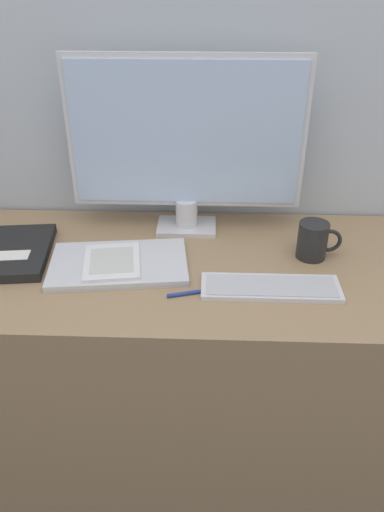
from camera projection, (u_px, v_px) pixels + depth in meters
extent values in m
cube|color=#B2BCC6|center=(198.00, 30.00, 1.24)|extent=(3.60, 0.05, 2.40)
cube|color=#997A56|center=(193.00, 370.00, 1.41)|extent=(1.60, 0.57, 0.71)
cube|color=silver|center=(187.00, 226.00, 1.38)|extent=(0.16, 0.11, 0.01)
cylinder|color=silver|center=(186.00, 213.00, 1.36)|extent=(0.06, 0.06, 0.07)
cube|color=silver|center=(186.00, 134.00, 1.25)|extent=(0.60, 0.01, 0.39)
cube|color=#ADC6E5|center=(186.00, 135.00, 1.24)|extent=(0.58, 0.01, 0.36)
cube|color=silver|center=(271.00, 288.00, 1.13)|extent=(0.31, 0.10, 0.01)
cube|color=#B7B7BC|center=(271.00, 286.00, 1.12)|extent=(0.29, 0.08, 0.00)
cube|color=#BCBCC1|center=(119.00, 265.00, 1.21)|extent=(0.35, 0.24, 0.01)
cube|color=silver|center=(119.00, 262.00, 1.21)|extent=(0.35, 0.24, 0.01)
cube|color=white|center=(112.00, 262.00, 1.19)|extent=(0.15, 0.18, 0.01)
cube|color=beige|center=(112.00, 260.00, 1.19)|extent=(0.12, 0.13, 0.00)
cube|color=black|center=(18.00, 252.00, 1.25)|extent=(0.18, 0.27, 0.02)
cube|color=silver|center=(11.00, 255.00, 1.21)|extent=(0.09, 0.05, 0.00)
cylinder|color=black|center=(312.00, 240.00, 1.23)|extent=(0.07, 0.07, 0.09)
torus|color=black|center=(329.00, 241.00, 1.23)|extent=(0.06, 0.01, 0.06)
cylinder|color=navy|center=(197.00, 292.00, 1.11)|extent=(0.13, 0.05, 0.01)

